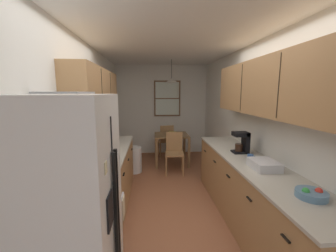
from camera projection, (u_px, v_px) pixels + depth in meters
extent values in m
plane|color=#995B3D|center=(169.00, 193.00, 3.86)|extent=(12.00, 12.00, 0.00)
cube|color=white|center=(88.00, 124.00, 3.56)|extent=(0.10, 9.00, 2.55)
cube|color=white|center=(246.00, 122.00, 3.77)|extent=(0.10, 9.00, 2.55)
cube|color=white|center=(161.00, 110.00, 6.27)|extent=(4.40, 0.10, 2.55)
cube|color=white|center=(169.00, 42.00, 3.46)|extent=(4.40, 9.00, 0.08)
cube|color=white|center=(62.00, 224.00, 1.49)|extent=(0.72, 0.74, 1.78)
cube|color=black|center=(115.00, 228.00, 1.52)|extent=(0.01, 0.01, 1.60)
cube|color=black|center=(116.00, 232.00, 1.49)|extent=(0.02, 0.02, 1.14)
cube|color=black|center=(118.00, 225.00, 1.57)|extent=(0.02, 0.02, 1.14)
cube|color=black|center=(110.00, 211.00, 1.33)|extent=(0.01, 0.15, 0.22)
cube|color=beige|center=(106.00, 168.00, 1.23)|extent=(0.01, 0.05, 0.07)
cube|color=white|center=(118.00, 156.00, 1.67)|extent=(0.01, 0.04, 0.05)
cube|color=white|center=(88.00, 221.00, 2.26)|extent=(0.62, 0.65, 0.90)
cube|color=black|center=(118.00, 222.00, 2.29)|extent=(0.01, 0.46, 0.30)
cube|color=silver|center=(120.00, 204.00, 2.26)|extent=(0.02, 0.52, 0.02)
cube|color=black|center=(85.00, 180.00, 2.18)|extent=(0.59, 0.62, 0.02)
cube|color=white|center=(56.00, 172.00, 2.15)|extent=(0.06, 0.65, 0.20)
cylinder|color=#2D2D2D|center=(66.00, 185.00, 2.03)|extent=(0.15, 0.15, 0.01)
cylinder|color=#2D2D2D|center=(76.00, 173.00, 2.31)|extent=(0.15, 0.15, 0.01)
cylinder|color=#2D2D2D|center=(96.00, 184.00, 2.05)|extent=(0.15, 0.15, 0.01)
cylinder|color=#2D2D2D|center=(102.00, 173.00, 2.34)|extent=(0.15, 0.15, 0.01)
cube|color=silver|center=(68.00, 110.00, 2.06)|extent=(0.38, 0.58, 0.35)
cube|color=black|center=(87.00, 110.00, 2.02)|extent=(0.01, 0.35, 0.22)
cube|color=#2D2D33|center=(94.00, 108.00, 2.27)|extent=(0.01, 0.12, 0.22)
cube|color=#A87A4C|center=(110.00, 176.00, 3.53)|extent=(0.60, 1.90, 0.87)
cube|color=#B7B2A3|center=(109.00, 149.00, 3.45)|extent=(0.63, 1.92, 0.03)
cube|color=black|center=(124.00, 174.00, 2.89)|extent=(0.02, 0.10, 0.01)
cube|color=black|center=(129.00, 160.00, 3.51)|extent=(0.02, 0.10, 0.01)
cube|color=black|center=(132.00, 149.00, 4.13)|extent=(0.02, 0.10, 0.01)
cube|color=#A87A4C|center=(96.00, 91.00, 3.25)|extent=(0.32, 2.00, 0.66)
cube|color=#2D2319|center=(102.00, 91.00, 2.94)|extent=(0.01, 0.01, 0.61)
cube|color=#2D2319|center=(111.00, 91.00, 3.59)|extent=(0.01, 0.01, 0.61)
cube|color=#A87A4C|center=(250.00, 194.00, 2.89)|extent=(0.60, 3.04, 0.87)
cube|color=#B7B2A3|center=(252.00, 162.00, 2.82)|extent=(0.63, 3.06, 0.03)
cube|color=black|center=(285.00, 238.00, 1.62)|extent=(0.02, 0.10, 0.01)
cube|color=black|center=(249.00, 199.00, 2.22)|extent=(0.02, 0.10, 0.01)
cube|color=black|center=(228.00, 176.00, 2.82)|extent=(0.02, 0.10, 0.01)
cube|color=black|center=(214.00, 161.00, 3.42)|extent=(0.02, 0.10, 0.01)
cube|color=black|center=(205.00, 151.00, 4.02)|extent=(0.02, 0.10, 0.01)
cube|color=#A87A4C|center=(270.00, 87.00, 2.62)|extent=(0.32, 2.74, 0.71)
cube|color=#2D2319|center=(279.00, 86.00, 2.17)|extent=(0.01, 0.01, 0.65)
cube|color=#2D2319|center=(241.00, 88.00, 3.06)|extent=(0.01, 0.01, 0.65)
cube|color=brown|center=(171.00, 135.00, 5.32)|extent=(0.82, 0.76, 0.03)
cube|color=brown|center=(157.00, 154.00, 5.00)|extent=(0.06, 0.06, 0.72)
cube|color=brown|center=(189.00, 153.00, 5.06)|extent=(0.06, 0.06, 0.72)
cube|color=brown|center=(156.00, 146.00, 5.70)|extent=(0.06, 0.06, 0.72)
cube|color=brown|center=(184.00, 146.00, 5.76)|extent=(0.06, 0.06, 0.72)
cube|color=#A87A4C|center=(175.00, 154.00, 4.72)|extent=(0.43, 0.43, 0.04)
cube|color=#A87A4C|center=(174.00, 142.00, 4.86)|extent=(0.37, 0.06, 0.45)
cylinder|color=#A87A4C|center=(183.00, 167.00, 4.58)|extent=(0.04, 0.04, 0.43)
cylinder|color=#A87A4C|center=(166.00, 167.00, 4.57)|extent=(0.04, 0.04, 0.43)
cylinder|color=#A87A4C|center=(182.00, 161.00, 4.93)|extent=(0.04, 0.04, 0.43)
cylinder|color=#A87A4C|center=(166.00, 161.00, 4.93)|extent=(0.04, 0.04, 0.43)
cube|color=#A87A4C|center=(166.00, 140.00, 6.01)|extent=(0.44, 0.44, 0.04)
cube|color=#A87A4C|center=(167.00, 134.00, 5.80)|extent=(0.37, 0.07, 0.45)
cylinder|color=#A87A4C|center=(158.00, 147.00, 6.19)|extent=(0.04, 0.04, 0.43)
cylinder|color=#A87A4C|center=(171.00, 147.00, 6.25)|extent=(0.04, 0.04, 0.43)
cylinder|color=#A87A4C|center=(160.00, 151.00, 5.83)|extent=(0.04, 0.04, 0.43)
cylinder|color=#A87A4C|center=(173.00, 150.00, 5.90)|extent=(0.04, 0.04, 0.43)
cylinder|color=black|center=(172.00, 69.00, 5.07)|extent=(0.01, 0.01, 0.44)
cone|color=beige|center=(172.00, 81.00, 5.11)|extent=(0.34, 0.34, 0.10)
sphere|color=white|center=(172.00, 80.00, 5.11)|extent=(0.06, 0.06, 0.06)
cube|color=brown|center=(167.00, 99.00, 6.16)|extent=(0.76, 0.04, 1.02)
cube|color=silver|center=(167.00, 99.00, 6.15)|extent=(0.68, 0.01, 0.94)
cube|color=brown|center=(167.00, 99.00, 6.15)|extent=(0.68, 0.02, 0.03)
cylinder|color=white|center=(134.00, 160.00, 4.83)|extent=(0.33, 0.33, 0.57)
cylinder|color=#265999|center=(99.00, 155.00, 2.80)|extent=(0.13, 0.13, 0.17)
cylinder|color=white|center=(98.00, 148.00, 2.79)|extent=(0.13, 0.13, 0.02)
cube|color=beige|center=(123.00, 207.00, 2.44)|extent=(0.02, 0.16, 0.24)
cube|color=black|center=(240.00, 152.00, 3.19)|extent=(0.22, 0.18, 0.02)
cube|color=black|center=(246.00, 142.00, 3.18)|extent=(0.06, 0.18, 0.31)
cube|color=black|center=(241.00, 134.00, 3.15)|extent=(0.22, 0.18, 0.06)
cylinder|color=#331E14|center=(239.00, 148.00, 3.18)|extent=(0.11, 0.11, 0.11)
cylinder|color=#335999|center=(250.00, 158.00, 2.76)|extent=(0.08, 0.08, 0.10)
torus|color=#335999|center=(254.00, 158.00, 2.77)|extent=(0.05, 0.01, 0.05)
cylinder|color=#597F9E|center=(311.00, 194.00, 1.83)|extent=(0.25, 0.25, 0.06)
cylinder|color=black|center=(311.00, 193.00, 1.83)|extent=(0.21, 0.21, 0.03)
sphere|color=red|center=(319.00, 191.00, 1.82)|extent=(0.06, 0.06, 0.06)
sphere|color=green|center=(306.00, 191.00, 1.82)|extent=(0.06, 0.06, 0.06)
cube|color=silver|center=(264.00, 165.00, 2.52)|extent=(0.28, 0.34, 0.10)
cylinder|color=#E0D14C|center=(172.00, 133.00, 5.31)|extent=(0.22, 0.22, 0.06)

